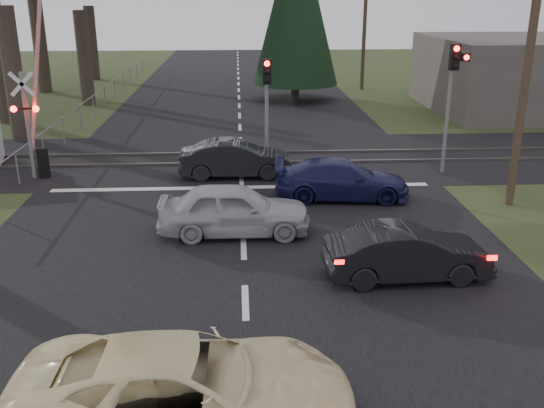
{
  "coord_description": "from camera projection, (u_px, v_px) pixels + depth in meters",
  "views": [
    {
      "loc": [
        -0.08,
        -11.77,
        6.43
      ],
      "look_at": [
        0.74,
        2.76,
        1.3
      ],
      "focal_mm": 40.0,
      "sensor_mm": 36.0,
      "label": 1
    }
  ],
  "objects": [
    {
      "name": "cream_coupe",
      "position": [
        185.0,
        390.0,
        9.17
      ],
      "size": [
        5.24,
        2.51,
        1.44
      ],
      "primitive_type": "imported",
      "rotation": [
        0.0,
        0.0,
        1.55
      ],
      "color": "#FFF1B6",
      "rests_on": "ground"
    },
    {
      "name": "stop_line",
      "position": [
        242.0,
        187.0,
        20.94
      ],
      "size": [
        13.0,
        0.35,
        0.0
      ],
      "primitive_type": "cube",
      "color": "silver",
      "rests_on": "ground"
    },
    {
      "name": "ground",
      "position": [
        245.0,
        303.0,
        13.22
      ],
      "size": [
        120.0,
        120.0,
        0.0
      ],
      "primitive_type": "plane",
      "color": "#2E3B1B",
      "rests_on": "ground"
    },
    {
      "name": "rail_far",
      "position": [
        241.0,
        153.0,
        25.26
      ],
      "size": [
        120.0,
        0.12,
        0.1
      ],
      "primitive_type": "cube",
      "color": "#59544C",
      "rests_on": "ground"
    },
    {
      "name": "fence_left",
      "position": [
        100.0,
        112.0,
        33.99
      ],
      "size": [
        0.1,
        36.0,
        1.2
      ],
      "primitive_type": null,
      "color": "slate",
      "rests_on": "ground"
    },
    {
      "name": "road",
      "position": [
        241.0,
        173.0,
        22.64
      ],
      "size": [
        14.0,
        100.0,
        0.01
      ],
      "primitive_type": "cube",
      "color": "black",
      "rests_on": "ground"
    },
    {
      "name": "blue_sedan",
      "position": [
        342.0,
        180.0,
        19.69
      ],
      "size": [
        4.49,
        2.13,
        1.26
      ],
      "primitive_type": "imported",
      "rotation": [
        0.0,
        0.0,
        1.49
      ],
      "color": "#161843",
      "rests_on": "ground"
    },
    {
      "name": "utility_pole_near",
      "position": [
        529.0,
        52.0,
        17.75
      ],
      "size": [
        1.8,
        0.26,
        9.0
      ],
      "color": "#4C3D2D",
      "rests_on": "ground"
    },
    {
      "name": "silver_car",
      "position": [
        234.0,
        210.0,
        16.75
      ],
      "size": [
        4.22,
        1.75,
        1.43
      ],
      "primitive_type": "imported",
      "rotation": [
        0.0,
        0.0,
        1.56
      ],
      "color": "#A9ADB1",
      "rests_on": "ground"
    },
    {
      "name": "dark_hatchback",
      "position": [
        407.0,
        253.0,
        14.16
      ],
      "size": [
        3.9,
        1.51,
        1.27
      ],
      "primitive_type": "imported",
      "rotation": [
        0.0,
        0.0,
        1.61
      ],
      "color": "black",
      "rests_on": "ground"
    },
    {
      "name": "crossing_signal",
      "position": [
        34.0,
        122.0,
        21.36
      ],
      "size": [
        1.62,
        0.38,
        6.96
      ],
      "color": "slate",
      "rests_on": "ground"
    },
    {
      "name": "dark_car_far",
      "position": [
        236.0,
        159.0,
        21.98
      ],
      "size": [
        4.05,
        1.43,
        1.33
      ],
      "primitive_type": "imported",
      "rotation": [
        0.0,
        0.0,
        1.57
      ],
      "color": "black",
      "rests_on": "ground"
    },
    {
      "name": "rail_corridor",
      "position": [
        241.0,
        159.0,
        24.52
      ],
      "size": [
        120.0,
        8.0,
        0.01
      ],
      "primitive_type": "cube",
      "color": "black",
      "rests_on": "ground"
    },
    {
      "name": "rail_near",
      "position": [
        241.0,
        163.0,
        23.75
      ],
      "size": [
        120.0,
        0.12,
        0.1
      ],
      "primitive_type": "cube",
      "color": "#59544C",
      "rests_on": "ground"
    },
    {
      "name": "utility_pole_mid",
      "position": [
        365.0,
        18.0,
        40.35
      ],
      "size": [
        1.8,
        0.26,
        9.0
      ],
      "color": "#4C3D2D",
      "rests_on": "ground"
    },
    {
      "name": "traffic_signal_center",
      "position": [
        267.0,
        95.0,
        22.4
      ],
      "size": [
        0.32,
        0.48,
        4.1
      ],
      "color": "slate",
      "rests_on": "ground"
    },
    {
      "name": "traffic_signal_right",
      "position": [
        453.0,
        84.0,
        21.44
      ],
      "size": [
        0.68,
        0.48,
        4.7
      ],
      "color": "slate",
      "rests_on": "ground"
    },
    {
      "name": "utility_pole_far",
      "position": [
        317.0,
        8.0,
        63.89
      ],
      "size": [
        1.8,
        0.26,
        9.0
      ],
      "color": "#4C3D2D",
      "rests_on": "ground"
    }
  ]
}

